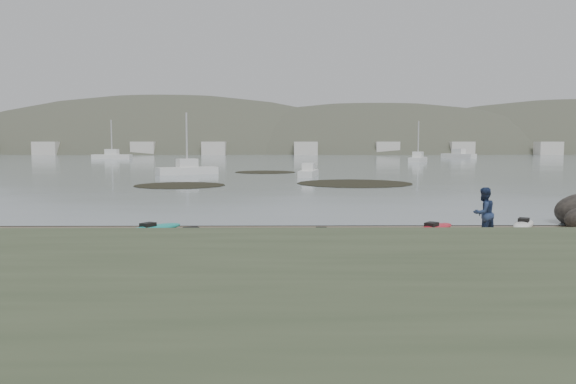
{
  "coord_description": "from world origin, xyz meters",
  "views": [
    {
      "loc": [
        -0.25,
        -24.07,
        3.61
      ],
      "look_at": [
        0.0,
        0.0,
        1.5
      ],
      "focal_mm": 35.0,
      "sensor_mm": 36.0,
      "label": 1
    }
  ],
  "objects": [
    {
      "name": "far_hills",
      "position": [
        39.38,
        193.97,
        -15.93
      ],
      "size": [
        550.0,
        135.0,
        80.0
      ],
      "color": "#384235",
      "rests_on": "ground"
    },
    {
      "name": "wet_sand",
      "position": [
        0.0,
        -0.3,
        0.0
      ],
      "size": [
        60.0,
        60.0,
        0.0
      ],
      "primitive_type": "plane",
      "color": "brown",
      "rests_on": "ground"
    },
    {
      "name": "kelp_mats",
      "position": [
        -0.04,
        29.55,
        0.03
      ],
      "size": [
        23.93,
        28.78,
        0.04
      ],
      "color": "black",
      "rests_on": "water"
    },
    {
      "name": "far_town",
      "position": [
        6.0,
        145.0,
        2.0
      ],
      "size": [
        199.0,
        5.0,
        4.0
      ],
      "color": "beige",
      "rests_on": "ground"
    },
    {
      "name": "moored_boats",
      "position": [
        4.5,
        85.56,
        0.55
      ],
      "size": [
        87.98,
        80.78,
        1.19
      ],
      "color": "silver",
      "rests_on": "ground"
    },
    {
      "name": "kayaks",
      "position": [
        -0.33,
        -3.5,
        0.17
      ],
      "size": [
        21.74,
        8.43,
        0.34
      ],
      "color": "yellow",
      "rests_on": "ground"
    },
    {
      "name": "water",
      "position": [
        0.0,
        300.0,
        0.01
      ],
      "size": [
        1200.0,
        1200.0,
        0.0
      ],
      "primitive_type": "plane",
      "color": "slate",
      "rests_on": "ground"
    },
    {
      "name": "ground",
      "position": [
        0.0,
        0.0,
        0.0
      ],
      "size": [
        600.0,
        600.0,
        0.0
      ],
      "primitive_type": "plane",
      "color": "tan",
      "rests_on": "ground"
    },
    {
      "name": "bluff",
      "position": [
        0.0,
        -17.5,
        1.0
      ],
      "size": [
        60.0,
        8.0,
        2.0
      ],
      "primitive_type": "cube",
      "color": "#475138",
      "rests_on": "ground"
    },
    {
      "name": "person_east",
      "position": [
        7.33,
        -3.23,
        0.97
      ],
      "size": [
        1.17,
        1.07,
        1.95
      ],
      "primitive_type": "imported",
      "rotation": [
        0.0,
        0.0,
        3.58
      ],
      "color": "navy",
      "rests_on": "ground"
    }
  ]
}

